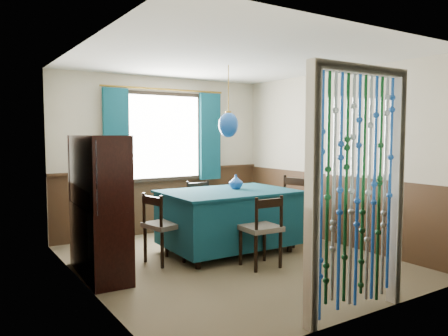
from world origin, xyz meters
TOP-DOWN VIEW (x-y plane):
  - floor at (0.00, 0.00)m, footprint 4.00×4.00m
  - ceiling at (0.00, 0.00)m, footprint 4.00×4.00m
  - wall_back at (0.00, 2.00)m, footprint 3.60×0.00m
  - wall_front at (0.00, -2.00)m, footprint 3.60×0.00m
  - wall_left at (-1.80, 0.00)m, footprint 0.00×4.00m
  - wall_right at (1.80, 0.00)m, footprint 0.00×4.00m
  - wainscot_back at (0.00, 1.99)m, footprint 3.60×0.00m
  - wainscot_front at (0.00, -1.99)m, footprint 3.60×0.00m
  - wainscot_left at (-1.79, 0.00)m, footprint 0.00×4.00m
  - wainscot_right at (1.79, 0.00)m, footprint 0.00×4.00m
  - window at (0.00, 1.95)m, footprint 1.32×0.12m
  - doorway at (0.00, -1.94)m, footprint 1.16×0.12m
  - dining_table at (0.19, 0.38)m, footprint 1.75×1.22m
  - chair_near at (0.15, -0.40)m, footprint 0.45×0.44m
  - chair_far at (0.23, 1.10)m, footprint 0.47×0.45m
  - chair_left at (-0.77, 0.41)m, footprint 0.49×0.51m
  - chair_right at (1.24, 0.32)m, footprint 0.58×0.59m
  - sideboard at (-1.57, 0.37)m, footprint 0.47×1.23m
  - pendant_lamp at (0.19, 0.38)m, footprint 0.27×0.27m
  - vase_table at (0.39, 0.49)m, footprint 0.21×0.21m
  - bowl_shelf at (-1.51, 0.08)m, footprint 0.25×0.25m
  - vase_sideboard at (-1.51, 0.63)m, footprint 0.21×0.21m

SIDE VIEW (x-z plane):
  - floor at x=0.00m, z-range 0.00..0.00m
  - chair_left at x=-0.77m, z-range 0.03..0.90m
  - chair_near at x=0.15m, z-range 0.03..0.90m
  - chair_far at x=0.23m, z-range 0.03..0.92m
  - dining_table at x=0.19m, z-range 0.06..0.90m
  - wainscot_back at x=0.00m, z-range -1.30..2.30m
  - wainscot_front at x=0.00m, z-range -1.30..2.30m
  - wainscot_left at x=-1.79m, z-range -1.50..2.50m
  - wainscot_right at x=1.79m, z-range -1.50..2.50m
  - chair_right at x=1.24m, z-range 0.03..1.00m
  - sideboard at x=-1.57m, z-range -0.23..1.35m
  - vase_sideboard at x=-1.51m, z-range 0.79..0.97m
  - vase_table at x=0.39m, z-range 0.84..1.02m
  - doorway at x=0.00m, z-range -0.04..2.14m
  - bowl_shelf at x=-1.51m, z-range 1.08..1.13m
  - wall_back at x=0.00m, z-range -0.55..3.05m
  - wall_front at x=0.00m, z-range -0.55..3.05m
  - wall_left at x=-1.80m, z-range -0.75..3.25m
  - wall_right at x=1.80m, z-range -0.75..3.25m
  - window at x=0.00m, z-range 0.84..2.26m
  - pendant_lamp at x=0.19m, z-range 1.24..2.19m
  - ceiling at x=0.00m, z-range 2.50..2.50m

